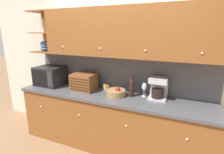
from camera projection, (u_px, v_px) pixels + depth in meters
name	position (u px, v px, depth m)	size (l,w,h in m)	color
ground_plane	(117.00, 136.00, 3.22)	(24.00, 24.00, 0.00)	#896647
wall_back	(118.00, 67.00, 2.92)	(5.47, 0.06, 2.60)	beige
counter_unit	(110.00, 121.00, 2.84)	(3.09, 0.63, 0.92)	brown
backsplash_panel	(117.00, 72.00, 2.91)	(3.07, 0.01, 0.59)	#4C4C51
upper_cabinets	(123.00, 33.00, 2.52)	(3.07, 0.38, 0.71)	brown
microwave	(50.00, 76.00, 3.19)	(0.48, 0.40, 0.34)	black
mug_blue_second	(72.00, 83.00, 3.16)	(0.11, 0.10, 0.11)	silver
bread_box	(84.00, 82.00, 2.92)	(0.38, 0.31, 0.28)	brown
mug	(106.00, 87.00, 2.98)	(0.10, 0.09, 0.09)	gold
fruit_basket	(116.00, 93.00, 2.67)	(0.29, 0.29, 0.16)	#937047
wine_bottle	(132.00, 87.00, 2.63)	(0.08, 0.08, 0.34)	black
wine_glass	(144.00, 87.00, 2.62)	(0.07, 0.07, 0.22)	silver
coffee_maker	(158.00, 88.00, 2.54)	(0.25, 0.23, 0.32)	#B7B7BC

